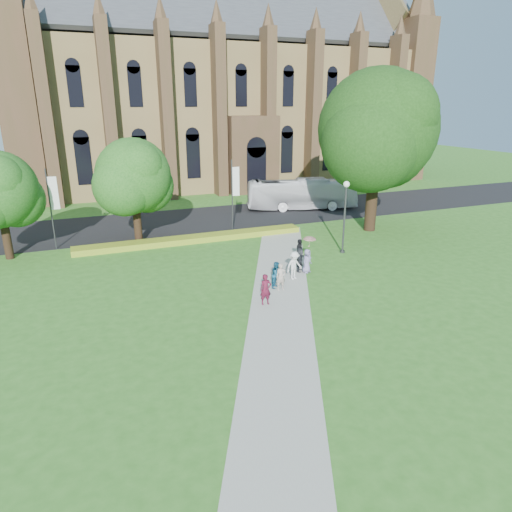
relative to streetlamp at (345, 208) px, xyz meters
name	(u,v)px	position (x,y,z in m)	size (l,w,h in m)	color
ground	(288,302)	(-7.50, -6.50, -3.30)	(160.00, 160.00, 0.00)	#326B20
road	(196,220)	(-7.50, 13.50, -3.29)	(160.00, 10.00, 0.02)	black
footpath	(281,295)	(-7.50, -5.50, -3.28)	(3.20, 30.00, 0.04)	#B2B2A8
flower_hedge	(193,239)	(-9.50, 6.70, -3.07)	(18.00, 1.40, 0.45)	gold
cathedral	(228,82)	(2.50, 33.23, 9.69)	(52.60, 18.25, 28.00)	olive
streetlamp	(345,208)	(0.00, 0.00, 0.00)	(0.44, 0.44, 5.24)	#38383D
large_tree	(377,130)	(5.50, 4.50, 5.07)	(9.60, 9.60, 13.20)	#332114
street_tree_1	(134,176)	(-13.50, 8.00, 1.93)	(5.60, 5.60, 8.05)	#332114
banner_pole_0	(233,191)	(-5.39, 8.70, 0.09)	(0.70, 0.10, 6.00)	#38383D
banner_pole_1	(52,204)	(-19.39, 8.70, 0.09)	(0.70, 0.10, 6.00)	#38383D
tour_coach	(302,194)	(3.79, 13.98, -1.72)	(2.61, 11.14, 3.10)	silver
pedestrian_0	(266,289)	(-8.78, -6.34, -2.40)	(0.62, 0.41, 1.71)	#511227
pedestrian_1	(277,275)	(-7.26, -4.40, -2.46)	(0.77, 0.60, 1.59)	navy
pedestrian_2	(294,265)	(-5.68, -3.52, -2.37)	(1.14, 0.66, 1.77)	silver
pedestrian_3	(299,253)	(-4.37, -1.61, -2.31)	(1.11, 0.46, 1.89)	black
pedestrian_4	(307,261)	(-4.41, -2.79, -2.48)	(0.76, 0.49, 1.56)	slate
pedestrian_5	(300,260)	(-4.76, -2.43, -2.47)	(1.45, 0.46, 1.57)	#292B32
pedestrian_6	(281,277)	(-7.18, -4.81, -2.45)	(0.59, 0.39, 1.61)	#A6968A
parasol	(309,243)	(-4.23, -2.69, -1.34)	(0.82, 0.82, 0.72)	#C188A4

